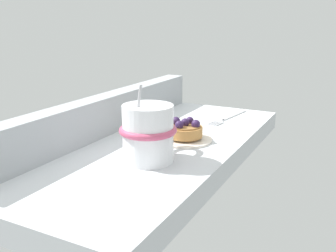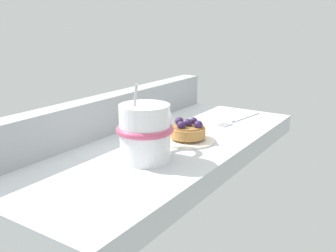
{
  "view_description": "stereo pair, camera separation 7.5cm",
  "coord_description": "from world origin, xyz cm",
  "px_view_note": "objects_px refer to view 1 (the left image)",
  "views": [
    {
      "loc": [
        -67.34,
        -37.43,
        25.31
      ],
      "look_at": [
        -3.52,
        -4.29,
        4.9
      ],
      "focal_mm": 41.22,
      "sensor_mm": 36.0,
      "label": 1
    },
    {
      "loc": [
        -63.56,
        -43.86,
        25.31
      ],
      "look_at": [
        -3.52,
        -4.29,
        4.9
      ],
      "focal_mm": 41.22,
      "sensor_mm": 36.0,
      "label": 2
    }
  ],
  "objects_px": {
    "coffee_mug": "(149,133)",
    "dessert_fork": "(229,117)",
    "dessert_plate": "(185,139)",
    "raspberry_tart": "(185,129)"
  },
  "relations": [
    {
      "from": "coffee_mug",
      "to": "dessert_fork",
      "type": "xyz_separation_m",
      "value": [
        0.36,
        -0.03,
        -0.05
      ]
    },
    {
      "from": "coffee_mug",
      "to": "dessert_fork",
      "type": "distance_m",
      "value": 0.37
    },
    {
      "from": "dessert_fork",
      "to": "dessert_plate",
      "type": "bearing_deg",
      "value": 174.28
    },
    {
      "from": "dessert_plate",
      "to": "coffee_mug",
      "type": "relative_size",
      "value": 0.81
    },
    {
      "from": "coffee_mug",
      "to": "dessert_fork",
      "type": "bearing_deg",
      "value": -4.88
    },
    {
      "from": "dessert_plate",
      "to": "dessert_fork",
      "type": "distance_m",
      "value": 0.23
    },
    {
      "from": "dessert_plate",
      "to": "raspberry_tart",
      "type": "relative_size",
      "value": 1.56
    },
    {
      "from": "dessert_plate",
      "to": "coffee_mug",
      "type": "xyz_separation_m",
      "value": [
        -0.14,
        0.01,
        0.05
      ]
    },
    {
      "from": "coffee_mug",
      "to": "dessert_fork",
      "type": "relative_size",
      "value": 0.79
    },
    {
      "from": "dessert_plate",
      "to": "coffee_mug",
      "type": "height_order",
      "value": "coffee_mug"
    }
  ]
}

